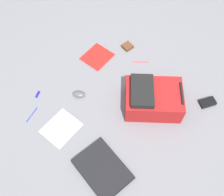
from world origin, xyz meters
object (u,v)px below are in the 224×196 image
at_px(book_blue, 61,128).
at_px(power_brick, 207,103).
at_px(pen_black, 141,62).
at_px(earbud_pouch, 127,46).
at_px(computer_mouse, 79,94).
at_px(laptop, 103,169).
at_px(pen_blue, 32,115).
at_px(usb_stick, 38,94).
at_px(backpack, 152,99).
at_px(book_red, 97,57).

bearing_deg(book_blue, power_brick, 53.28).
bearing_deg(pen_black, book_blue, -92.44).
bearing_deg(earbud_pouch, book_blue, -80.50).
relative_size(computer_mouse, pen_black, 0.74).
height_order(computer_mouse, pen_black, computer_mouse).
bearing_deg(computer_mouse, laptop, 26.64).
bearing_deg(pen_black, power_brick, 2.69).
bearing_deg(pen_blue, book_blue, 16.62).
bearing_deg(laptop, book_blue, 177.80).
distance_m(pen_black, earbud_pouch, 0.19).
relative_size(power_brick, pen_blue, 0.88).
relative_size(pen_blue, usb_stick, 2.24).
bearing_deg(book_blue, laptop, -2.20).
height_order(laptop, power_brick, laptop).
height_order(book_blue, pen_blue, book_blue).
distance_m(pen_blue, usb_stick, 0.18).
height_order(book_blue, pen_black, book_blue).
bearing_deg(backpack, laptop, -83.39).
relative_size(book_blue, power_brick, 2.12).
xyz_separation_m(pen_blue, earbud_pouch, (0.09, 0.96, 0.01)).
xyz_separation_m(backpack, computer_mouse, (-0.46, -0.30, -0.08)).
xyz_separation_m(computer_mouse, pen_blue, (-0.13, -0.35, -0.02)).
bearing_deg(laptop, book_red, 136.14).
bearing_deg(book_blue, book_red, 112.36).
bearing_deg(laptop, usb_stick, 173.65).
height_order(laptop, earbud_pouch, laptop).
bearing_deg(power_brick, backpack, -135.74).
xyz_separation_m(book_blue, pen_black, (0.04, 0.84, -0.00)).
distance_m(book_blue, pen_blue, 0.25).
bearing_deg(pen_black, computer_mouse, -104.18).
height_order(book_red, pen_black, book_red).
distance_m(backpack, book_red, 0.62).
bearing_deg(usb_stick, backpack, 36.26).
distance_m(backpack, power_brick, 0.43).
relative_size(backpack, power_brick, 4.16).
xyz_separation_m(computer_mouse, earbud_pouch, (-0.04, 0.61, -0.00)).
xyz_separation_m(book_red, computer_mouse, (0.15, -0.36, 0.01)).
relative_size(earbud_pouch, usb_stick, 1.29).
xyz_separation_m(book_red, usb_stick, (-0.08, -0.57, -0.00)).
distance_m(backpack, book_blue, 0.68).
bearing_deg(earbud_pouch, pen_blue, -95.47).
xyz_separation_m(power_brick, earbud_pouch, (-0.80, 0.02, -0.00)).
distance_m(book_red, usb_stick, 0.57).
distance_m(power_brick, usb_stick, 1.28).
relative_size(pen_black, usb_stick, 2.22).
xyz_separation_m(computer_mouse, power_brick, (0.76, 0.60, -0.00)).
distance_m(laptop, pen_black, 0.94).
relative_size(laptop, book_red, 1.63).
bearing_deg(backpack, power_brick, 44.26).
bearing_deg(usb_stick, book_red, 81.67).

